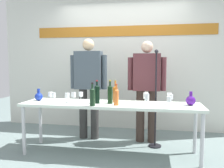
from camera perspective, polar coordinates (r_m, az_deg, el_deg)
name	(u,v)px	position (r m, az deg, el deg)	size (l,w,h in m)	color
ground_plane	(110,154)	(3.49, -0.46, -17.00)	(10.00, 10.00, 0.00)	slate
back_wall	(123,54)	(4.60, 2.77, 7.53)	(5.01, 0.11, 3.00)	silver
display_table	(110,107)	(3.29, -0.47, -5.82)	(2.55, 0.59, 0.75)	white
decanter_blue_left	(39,96)	(3.66, -17.81, -2.93)	(0.12, 0.12, 0.18)	#172E98
decanter_blue_right	(191,100)	(3.28, 19.03, -3.86)	(0.13, 0.13, 0.19)	#4B188A
presenter_left	(89,82)	(3.96, -5.84, 0.61)	(0.65, 0.22, 1.73)	#323130
presenter_right	(147,85)	(3.81, 8.63, -0.15)	(0.63, 0.22, 1.68)	#3A2B25
wine_bottle_0	(92,96)	(3.06, -4.92, -3.03)	(0.07, 0.07, 0.31)	#18311D
wine_bottle_1	(97,93)	(3.27, -3.77, -2.33)	(0.08, 0.08, 0.33)	black
wine_bottle_2	(110,94)	(3.22, -0.48, -2.40)	(0.07, 0.07, 0.33)	black
wine_bottle_3	(116,96)	(3.10, 1.08, -3.08)	(0.07, 0.07, 0.29)	orange
wine_bottle_4	(115,93)	(3.34, 0.83, -2.33)	(0.07, 0.07, 0.32)	orange
wine_glass_left_0	(74,95)	(3.34, -9.58, -2.72)	(0.06, 0.06, 0.15)	white
wine_glass_left_1	(51,94)	(3.65, -15.08, -2.53)	(0.07, 0.07, 0.13)	white
wine_glass_left_2	(67,96)	(3.38, -11.09, -2.93)	(0.07, 0.07, 0.14)	white
wine_glass_left_3	(81,94)	(3.47, -7.78, -2.60)	(0.06, 0.06, 0.14)	white
wine_glass_left_4	(54,95)	(3.42, -14.35, -2.75)	(0.06, 0.06, 0.15)	white
wine_glass_right_0	(146,96)	(3.26, 8.45, -2.96)	(0.07, 0.07, 0.15)	white
wine_glass_right_1	(146,95)	(3.39, 8.49, -2.69)	(0.06, 0.06, 0.15)	white
wine_glass_right_2	(169,96)	(3.37, 14.13, -2.87)	(0.07, 0.07, 0.15)	white
wine_glass_right_3	(147,98)	(3.05, 8.69, -3.36)	(0.06, 0.06, 0.17)	white
wine_glass_right_4	(171,97)	(3.27, 14.39, -3.15)	(0.07, 0.07, 0.14)	white
wine_glass_right_5	(169,100)	(3.03, 14.04, -3.78)	(0.06, 0.06, 0.15)	white
microphone_stand	(155,115)	(3.67, 10.76, -7.56)	(0.20, 0.20, 1.53)	black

